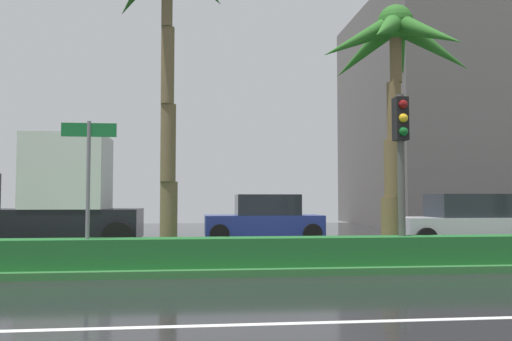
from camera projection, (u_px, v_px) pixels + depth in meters
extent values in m
cube|color=black|center=(165.00, 263.00, 13.52)|extent=(90.00, 42.00, 0.10)
cube|color=white|center=(136.00, 328.00, 6.58)|extent=(81.00, 0.14, 0.01)
cube|color=#2D6B33|center=(163.00, 263.00, 12.53)|extent=(85.50, 4.00, 0.15)
cube|color=#1E6028|center=(159.00, 253.00, 11.16)|extent=(76.50, 0.70, 0.60)
cylinder|color=brown|center=(169.00, 220.00, 12.67)|extent=(0.41, 0.41, 1.82)
cylinder|color=brown|center=(168.00, 143.00, 12.69)|extent=(0.36, 0.36, 1.82)
cylinder|color=brown|center=(168.00, 66.00, 12.72)|extent=(0.31, 0.31, 1.82)
cylinder|color=brown|center=(391.00, 226.00, 13.63)|extent=(0.47, 0.47, 1.45)
cylinder|color=brown|center=(392.00, 168.00, 13.68)|extent=(0.42, 0.42, 1.45)
cylinder|color=brown|center=(394.00, 111.00, 13.74)|extent=(0.36, 0.36, 1.45)
cylinder|color=brown|center=(396.00, 55.00, 13.79)|extent=(0.30, 0.30, 1.45)
sphere|color=#2A6822|center=(395.00, 23.00, 13.83)|extent=(0.90, 0.90, 0.90)
cone|color=#2A6822|center=(432.00, 46.00, 13.77)|extent=(2.18, 0.86, 1.68)
cone|color=#2A6822|center=(400.00, 50.00, 14.74)|extent=(1.51, 2.23, 1.41)
cone|color=#2A6822|center=(365.00, 51.00, 14.50)|extent=(1.74, 2.08, 1.57)
cone|color=#2A6822|center=(360.00, 39.00, 13.58)|extent=(2.25, 0.81, 1.48)
cone|color=#2A6822|center=(387.00, 28.00, 12.91)|extent=(1.68, 2.17, 1.38)
cone|color=#2A6822|center=(427.00, 32.00, 13.00)|extent=(1.50, 2.21, 1.49)
cylinder|color=#4C4C47|center=(401.00, 178.00, 11.96)|extent=(0.16, 0.16, 3.73)
cube|color=black|center=(400.00, 119.00, 12.03)|extent=(0.28, 0.32, 0.96)
sphere|color=maroon|center=(403.00, 104.00, 11.87)|extent=(0.20, 0.20, 0.20)
sphere|color=yellow|center=(403.00, 118.00, 11.86)|extent=(0.20, 0.20, 0.20)
sphere|color=#0F591E|center=(404.00, 132.00, 11.84)|extent=(0.20, 0.20, 0.20)
cylinder|color=slate|center=(88.00, 195.00, 10.99)|extent=(0.08, 0.08, 3.00)
cube|color=#146B2D|center=(89.00, 130.00, 11.06)|extent=(1.10, 0.03, 0.28)
cube|color=black|center=(31.00, 224.00, 16.16)|extent=(6.40, 2.30, 0.90)
cube|color=silver|center=(68.00, 172.00, 16.36)|extent=(2.30, 2.35, 2.20)
cylinder|color=black|center=(118.00, 238.00, 15.29)|extent=(0.92, 0.30, 0.92)
cylinder|color=black|center=(128.00, 233.00, 17.61)|extent=(0.92, 0.30, 0.92)
cube|color=navy|center=(263.00, 225.00, 19.98)|extent=(4.30, 1.76, 0.72)
cube|color=#1E2328|center=(267.00, 205.00, 20.03)|extent=(2.30, 1.58, 0.76)
cylinder|color=black|center=(220.00, 234.00, 18.88)|extent=(0.68, 0.22, 0.68)
cylinder|color=black|center=(217.00, 231.00, 20.67)|extent=(0.68, 0.22, 0.68)
cylinder|color=black|center=(312.00, 233.00, 19.26)|extent=(0.68, 0.22, 0.68)
cylinder|color=black|center=(302.00, 230.00, 21.05)|extent=(0.68, 0.22, 0.68)
cube|color=silver|center=(463.00, 228.00, 17.71)|extent=(4.30, 1.76, 0.72)
cube|color=#1E2328|center=(467.00, 206.00, 17.77)|extent=(2.30, 1.58, 0.76)
cylinder|color=black|center=(426.00, 239.00, 16.62)|extent=(0.68, 0.22, 0.68)
cylinder|color=black|center=(404.00, 235.00, 18.40)|extent=(0.68, 0.22, 0.68)
cylinder|color=black|center=(495.00, 234.00, 18.78)|extent=(0.68, 0.22, 0.68)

